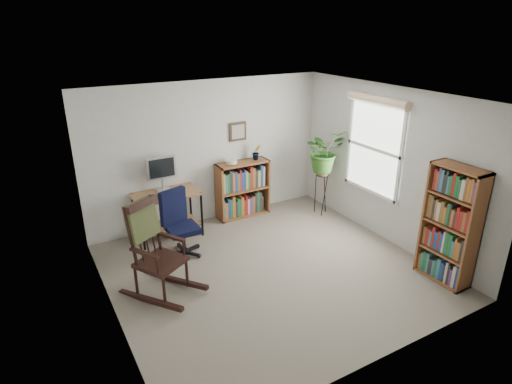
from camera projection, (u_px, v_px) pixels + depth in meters
floor at (270, 271)px, 6.00m from camera, size 4.20×4.00×0.00m
ceiling at (273, 98)px, 5.10m from camera, size 4.20×4.00×0.00m
wall_back at (209, 153)px, 7.16m from camera, size 4.20×0.00×2.40m
wall_front at (385, 261)px, 3.94m from camera, size 4.20×0.00×2.40m
wall_left at (105, 227)px, 4.58m from camera, size 0.00×4.00×2.40m
wall_right at (388, 166)px, 6.51m from camera, size 0.00×4.00×2.40m
window at (374, 149)px, 6.66m from camera, size 0.12×1.20×1.50m
desk at (168, 215)px, 6.82m from camera, size 1.04×0.57×0.75m
monitor at (162, 174)px, 6.69m from camera, size 0.46×0.16×0.56m
keyboard at (169, 195)px, 6.58m from camera, size 0.40×0.15×0.02m
office_chair at (183, 224)px, 6.23m from camera, size 0.69×0.69×1.01m
rocking_chair at (160, 250)px, 5.27m from camera, size 1.12×1.27×1.26m
low_bookshelf at (243, 189)px, 7.53m from camera, size 0.94×0.31×1.00m
tall_bookshelf at (451, 225)px, 5.52m from camera, size 0.30×0.70×1.60m
plant_stand at (322, 191)px, 7.62m from camera, size 0.28×0.28×0.86m
spider_plant at (325, 131)px, 7.21m from camera, size 1.69×1.87×1.46m
potted_plant_small at (256, 157)px, 7.46m from camera, size 0.13×0.24×0.11m
framed_picture at (238, 132)px, 7.27m from camera, size 0.32×0.04×0.32m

